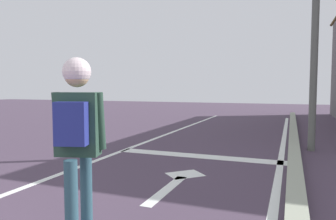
{
  "coord_description": "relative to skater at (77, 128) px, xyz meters",
  "views": [
    {
      "loc": [
        3.19,
        -0.03,
        1.45
      ],
      "look_at": [
        1.03,
        5.48,
        1.03
      ],
      "focal_mm": 33.8,
      "sensor_mm": 36.0,
      "label": 1
    }
  ],
  "objects": [
    {
      "name": "stop_bar",
      "position": [
        -0.09,
        4.16,
        -1.1
      ],
      "size": [
        3.57,
        0.4,
        0.01
      ],
      "primitive_type": "cube",
      "color": "silver",
      "rests_on": "ground"
    },
    {
      "name": "lane_line_center",
      "position": [
        -1.87,
        3.8,
        -1.1
      ],
      "size": [
        0.12,
        20.0,
        0.01
      ],
      "primitive_type": "cube",
      "color": "silver",
      "rests_on": "ground"
    },
    {
      "name": "curb_strip",
      "position": [
        1.8,
        3.8,
        -1.04
      ],
      "size": [
        0.24,
        24.0,
        0.14
      ],
      "primitive_type": "cube",
      "color": "#9BA08B",
      "rests_on": "ground"
    },
    {
      "name": "skater",
      "position": [
        0.0,
        0.0,
        0.0
      ],
      "size": [
        0.44,
        0.61,
        1.63
      ],
      "color": "#2C4F5D",
      "rests_on": "skateboard"
    },
    {
      "name": "lane_arrow_head",
      "position": [
        0.09,
        2.71,
        -1.1
      ],
      "size": [
        0.71,
        0.71,
        0.01
      ],
      "primitive_type": "cube",
      "rotation": [
        0.0,
        0.0,
        0.79
      ],
      "color": "silver",
      "rests_on": "ground"
    },
    {
      "name": "lane_line_curbside",
      "position": [
        1.55,
        3.8,
        -1.1
      ],
      "size": [
        0.12,
        20.0,
        0.01
      ],
      "primitive_type": "cube",
      "color": "silver",
      "rests_on": "ground"
    },
    {
      "name": "lane_arrow_stem",
      "position": [
        0.09,
        1.86,
        -1.1
      ],
      "size": [
        0.16,
        1.4,
        0.01
      ],
      "primitive_type": "cube",
      "color": "silver",
      "rests_on": "ground"
    }
  ]
}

